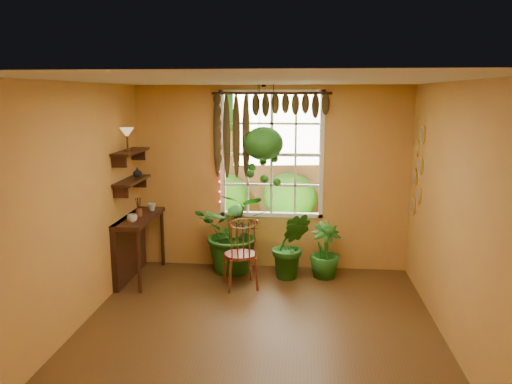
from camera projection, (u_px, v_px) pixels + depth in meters
floor at (257, 336)px, 5.38m from camera, size 4.50×4.50×0.00m
ceiling at (257, 80)px, 4.86m from camera, size 4.50×4.50×0.00m
wall_back at (271, 179)px, 7.32m from camera, size 4.00×0.00×4.00m
wall_left at (70, 210)px, 5.31m from camera, size 0.00×4.50×4.50m
wall_right at (458, 219)px, 4.93m from camera, size 0.00×4.50×4.50m
window at (272, 155)px, 7.28m from camera, size 1.52×0.10×1.86m
valance_vine at (265, 115)px, 7.06m from camera, size 1.70×0.12×1.10m
string_lights at (219, 151)px, 7.25m from camera, size 0.03×0.03×1.54m
wall_plates at (417, 172)px, 6.64m from camera, size 0.04×0.32×1.10m
counter_ledge at (133, 240)px, 7.02m from camera, size 0.40×1.20×0.90m
shelf_lower at (132, 181)px, 6.85m from camera, size 0.25×0.90×0.04m
shelf_upper at (131, 152)px, 6.77m from camera, size 0.25×0.90×0.04m
backyard at (294, 149)px, 11.82m from camera, size 14.00×10.00×12.00m
windsor_chair at (241, 264)px, 6.68m from camera, size 0.55×0.57×1.15m
potted_plant_left at (236, 231)px, 7.24m from camera, size 1.18×1.05×1.22m
potted_plant_mid at (291, 245)px, 6.99m from camera, size 0.55×0.46×0.97m
potted_plant_right at (325, 251)px, 7.05m from camera, size 0.57×0.57×0.78m
hanging_basket at (264, 147)px, 6.98m from camera, size 0.55×0.55×1.43m
cup_a at (132, 218)px, 6.60m from camera, size 0.14×0.14×0.11m
cup_b at (152, 207)px, 7.25m from camera, size 0.12×0.12×0.11m
brush_jar at (139, 207)px, 6.91m from camera, size 0.09×0.09×0.33m
shelf_vase at (137, 172)px, 7.05m from camera, size 0.17×0.17×0.13m
tiffany_lamp at (127, 134)px, 6.57m from camera, size 0.19×0.19×0.31m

